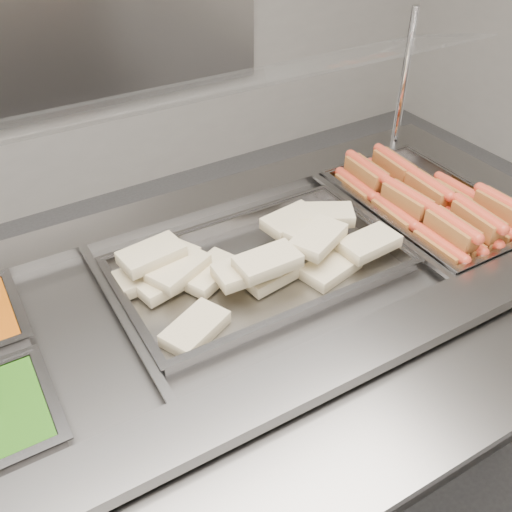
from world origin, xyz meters
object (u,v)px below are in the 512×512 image
steam_counter (241,389)px  pan_wraps (259,270)px  pan_hotdogs (426,213)px  sneeze_guard (190,96)px

steam_counter → pan_wraps: pan_wraps is taller
pan_hotdogs → pan_wraps: size_ratio=0.81×
steam_counter → pan_hotdogs: size_ratio=3.40×
steam_counter → sneeze_guard: size_ratio=1.15×
steam_counter → pan_hotdogs: bearing=-1.5°
steam_counter → pan_wraps: bearing=-1.5°
steam_counter → pan_wraps: size_ratio=2.75×
pan_hotdogs → sneeze_guard: bearing=159.2°
sneeze_guard → pan_hotdogs: (0.68, -0.26, -0.44)m
steam_counter → sneeze_guard: 0.92m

